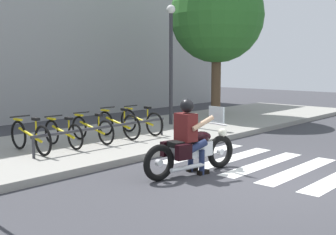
# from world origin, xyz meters

# --- Properties ---
(ground_plane) EXTENTS (48.00, 48.00, 0.00)m
(ground_plane) POSITION_xyz_m (0.00, 0.00, 0.00)
(ground_plane) COLOR #38383D
(sidewalk) EXTENTS (24.00, 4.40, 0.15)m
(sidewalk) POSITION_xyz_m (0.00, 5.10, 0.07)
(sidewalk) COLOR gray
(sidewalk) RESTS_ON ground
(crosswalk_stripe_2) EXTENTS (2.80, 0.40, 0.01)m
(crosswalk_stripe_2) POSITION_xyz_m (1.11, 0.00, 0.00)
(crosswalk_stripe_2) COLOR white
(crosswalk_stripe_2) RESTS_ON ground
(crosswalk_stripe_3) EXTENTS (2.80, 0.40, 0.01)m
(crosswalk_stripe_3) POSITION_xyz_m (1.11, 0.80, 0.00)
(crosswalk_stripe_3) COLOR white
(crosswalk_stripe_3) RESTS_ON ground
(crosswalk_stripe_4) EXTENTS (2.80, 0.40, 0.01)m
(crosswalk_stripe_4) POSITION_xyz_m (1.11, 1.60, 0.00)
(crosswalk_stripe_4) COLOR white
(crosswalk_stripe_4) RESTS_ON ground
(crosswalk_stripe_5) EXTENTS (2.80, 0.40, 0.01)m
(crosswalk_stripe_5) POSITION_xyz_m (1.11, 2.40, 0.00)
(crosswalk_stripe_5) COLOR white
(crosswalk_stripe_5) RESTS_ON ground
(motorcycle) EXTENTS (2.23, 0.77, 1.26)m
(motorcycle) POSITION_xyz_m (-0.53, 1.40, 0.47)
(motorcycle) COLOR black
(motorcycle) RESTS_ON ground
(rider) EXTENTS (0.69, 0.61, 1.46)m
(rider) POSITION_xyz_m (-0.61, 1.42, 0.84)
(rider) COLOR #591919
(rider) RESTS_ON ground
(bicycle_0) EXTENTS (0.48, 1.71, 0.80)m
(bicycle_0) POSITION_xyz_m (-1.97, 4.82, 0.51)
(bicycle_0) COLOR black
(bicycle_0) RESTS_ON sidewalk
(bicycle_1) EXTENTS (0.48, 1.58, 0.73)m
(bicycle_1) POSITION_xyz_m (-1.13, 4.82, 0.49)
(bicycle_1) COLOR black
(bicycle_1) RESTS_ON sidewalk
(bicycle_2) EXTENTS (0.48, 1.70, 0.74)m
(bicycle_2) POSITION_xyz_m (-0.28, 4.82, 0.49)
(bicycle_2) COLOR black
(bicycle_2) RESTS_ON sidewalk
(bicycle_3) EXTENTS (0.48, 1.73, 0.80)m
(bicycle_3) POSITION_xyz_m (0.56, 4.82, 0.51)
(bicycle_3) COLOR black
(bicycle_3) RESTS_ON sidewalk
(bicycle_4) EXTENTS (0.48, 1.70, 0.78)m
(bicycle_4) POSITION_xyz_m (1.41, 4.82, 0.51)
(bicycle_4) COLOR black
(bicycle_4) RESTS_ON sidewalk
(bike_rack) EXTENTS (3.98, 0.07, 0.49)m
(bike_rack) POSITION_xyz_m (-0.28, 4.26, 0.57)
(bike_rack) COLOR #333338
(bike_rack) RESTS_ON sidewalk
(street_lamp) EXTENTS (0.28, 0.28, 3.92)m
(street_lamp) POSITION_xyz_m (3.41, 5.50, 2.40)
(street_lamp) COLOR #2D2D33
(street_lamp) RESTS_ON ground
(tree_near_rack) EXTENTS (3.47, 3.47, 5.59)m
(tree_near_rack) POSITION_xyz_m (6.40, 5.90, 3.83)
(tree_near_rack) COLOR brown
(tree_near_rack) RESTS_ON ground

